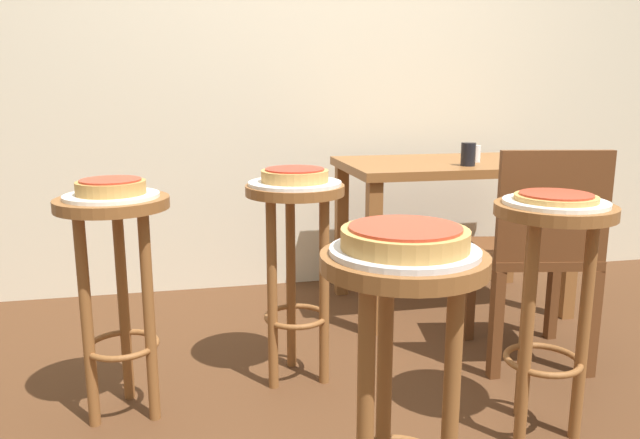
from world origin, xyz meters
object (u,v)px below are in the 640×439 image
at_px(serving_plate_rear, 295,183).
at_px(cup_near_edge, 468,154).
at_px(stool_foreground, 402,347).
at_px(serving_plate_foreground, 405,251).
at_px(serving_plate_middle, 556,202).
at_px(pizza_rear, 295,175).
at_px(dining_table, 452,185).
at_px(serving_plate_leftside, 112,196).
at_px(condiment_shaker, 476,154).
at_px(wooden_chair, 538,249).
at_px(stool_middle, 550,272).
at_px(pizza_leftside, 111,187).
at_px(pizza_middle, 556,197).
at_px(pizza_foreground, 405,237).
at_px(stool_leftside, 116,261).
at_px(stool_rear, 295,242).

relative_size(serving_plate_rear, cup_near_edge, 3.16).
height_order(stool_foreground, serving_plate_foreground, serving_plate_foreground).
xyz_separation_m(serving_plate_middle, pizza_rear, (-0.68, 0.52, 0.03)).
height_order(stool_foreground, dining_table, stool_foreground).
xyz_separation_m(serving_plate_leftside, cup_near_edge, (1.46, 0.57, 0.04)).
bearing_deg(serving_plate_leftside, serving_plate_foreground, -50.89).
bearing_deg(condiment_shaker, wooden_chair, -93.83).
distance_m(condiment_shaker, wooden_chair, 0.70).
height_order(stool_middle, wooden_chair, wooden_chair).
bearing_deg(dining_table, stool_foreground, -117.36).
height_order(pizza_leftside, cup_near_edge, cup_near_edge).
height_order(pizza_middle, dining_table, pizza_middle).
distance_m(serving_plate_foreground, condiment_shaker, 1.75).
height_order(pizza_foreground, serving_plate_rear, pizza_foreground).
relative_size(serving_plate_rear, pizza_rear, 1.39).
height_order(serving_plate_foreground, wooden_chair, wooden_chair).
bearing_deg(serving_plate_rear, pizza_leftside, -167.51).
bearing_deg(serving_plate_middle, stool_middle, 0.00).
distance_m(pizza_middle, pizza_rear, 0.86).
xyz_separation_m(pizza_rear, dining_table, (0.87, 0.62, -0.16)).
height_order(stool_leftside, cup_near_edge, cup_near_edge).
relative_size(stool_middle, stool_rear, 1.00).
distance_m(pizza_foreground, stool_rear, 0.98).
height_order(serving_plate_leftside, wooden_chair, wooden_chair).
bearing_deg(serving_plate_rear, cup_near_edge, 27.12).
xyz_separation_m(stool_rear, cup_near_edge, (0.86, 0.44, 0.25)).
bearing_deg(serving_plate_rear, stool_rear, 0.00).
height_order(stool_foreground, stool_leftside, same).
xyz_separation_m(stool_foreground, pizza_foreground, (-0.00, 0.00, 0.24)).
relative_size(stool_leftside, condiment_shaker, 9.26).
xyz_separation_m(pizza_foreground, condiment_shaker, (0.90, 1.51, -0.00)).
relative_size(stool_rear, serving_plate_rear, 2.23).
bearing_deg(cup_near_edge, pizza_leftside, -158.53).
bearing_deg(pizza_middle, stool_foreground, -145.57).
relative_size(stool_foreground, serving_plate_foreground, 2.36).
bearing_deg(stool_leftside, pizza_rear, 12.49).
bearing_deg(pizza_middle, serving_plate_rear, 142.42).
distance_m(serving_plate_foreground, serving_plate_leftside, 1.05).
xyz_separation_m(serving_plate_foreground, pizza_rear, (-0.06, 0.94, 0.03)).
bearing_deg(cup_near_edge, pizza_rear, -152.88).
xyz_separation_m(serving_plate_foreground, cup_near_edge, (0.80, 1.39, 0.04)).
bearing_deg(serving_plate_middle, stool_leftside, 163.02).
relative_size(stool_rear, dining_table, 0.69).
height_order(stool_foreground, wooden_chair, wooden_chair).
bearing_deg(pizza_rear, dining_table, 35.47).
distance_m(serving_plate_foreground, pizza_leftside, 1.05).
height_order(stool_foreground, serving_plate_middle, serving_plate_middle).
bearing_deg(dining_table, serving_plate_middle, -99.66).
bearing_deg(dining_table, pizza_leftside, -152.84).
xyz_separation_m(pizza_middle, wooden_chair, (0.24, 0.45, -0.28)).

